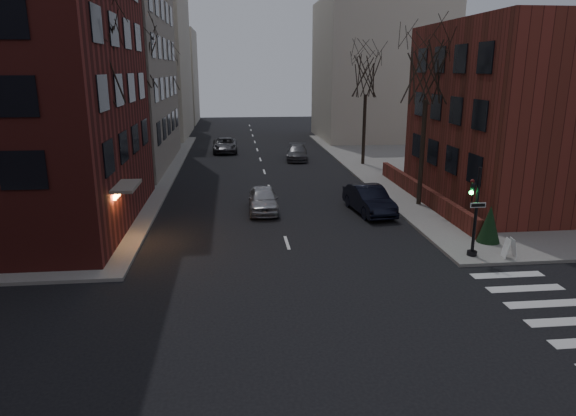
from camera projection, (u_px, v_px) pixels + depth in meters
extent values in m
plane|color=black|center=(334.00, 391.00, 13.50)|extent=(160.00, 160.00, 0.00)
cube|color=maroon|center=(538.00, 114.00, 31.98)|extent=(12.00, 14.00, 11.00)
cube|color=maroon|center=(421.00, 192.00, 32.51)|extent=(0.35, 16.00, 1.00)
cube|color=#BBB19E|center=(128.00, 62.00, 62.38)|extent=(14.00, 16.00, 18.00)
cube|color=#BBB19E|center=(379.00, 71.00, 60.92)|extent=(14.00, 14.00, 16.00)
cube|color=#BBB19E|center=(163.00, 77.00, 79.43)|extent=(10.00, 12.00, 14.00)
cylinder|color=black|center=(476.00, 212.00, 22.39)|extent=(0.14, 0.14, 4.00)
cylinder|color=black|center=(472.00, 253.00, 22.89)|extent=(0.44, 0.44, 0.20)
imported|color=black|center=(472.00, 193.00, 22.14)|extent=(0.16, 0.20, 1.00)
sphere|color=#19FF4C|center=(471.00, 193.00, 22.08)|extent=(0.18, 0.18, 0.18)
cube|color=white|center=(478.00, 205.00, 22.19)|extent=(0.70, 0.03, 0.22)
cylinder|color=#2D231C|center=(104.00, 169.00, 25.12)|extent=(0.28, 0.28, 6.65)
cylinder|color=#2D231C|center=(144.00, 135.00, 36.59)|extent=(0.28, 0.28, 7.00)
cylinder|color=#2D231C|center=(168.00, 121.00, 50.12)|extent=(0.28, 0.28, 6.30)
cylinder|color=#2D231C|center=(422.00, 153.00, 30.81)|extent=(0.28, 0.28, 6.30)
cylinder|color=#2D231C|center=(364.00, 130.00, 44.29)|extent=(0.28, 0.28, 5.95)
cylinder|color=black|center=(144.00, 150.00, 32.95)|extent=(0.12, 0.12, 6.00)
sphere|color=#FFA54C|center=(140.00, 101.00, 32.13)|extent=(0.36, 0.36, 0.36)
cylinder|color=black|center=(176.00, 120.00, 52.14)|extent=(0.12, 0.12, 6.00)
sphere|color=#FFA54C|center=(174.00, 89.00, 51.33)|extent=(0.36, 0.36, 0.36)
imported|color=black|center=(369.00, 200.00, 30.03)|extent=(2.25, 5.02, 1.60)
imported|color=#9FA0A5|center=(263.00, 199.00, 30.37)|extent=(1.81, 4.32, 1.46)
imported|color=#44454A|center=(297.00, 153.00, 47.64)|extent=(2.52, 4.88, 1.35)
imported|color=#414147|center=(225.00, 145.00, 52.12)|extent=(2.47, 5.24, 1.45)
cube|color=white|center=(510.00, 248.00, 22.55)|extent=(0.46, 0.60, 0.89)
cone|color=black|center=(490.00, 224.00, 24.46)|extent=(1.15, 1.15, 1.80)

